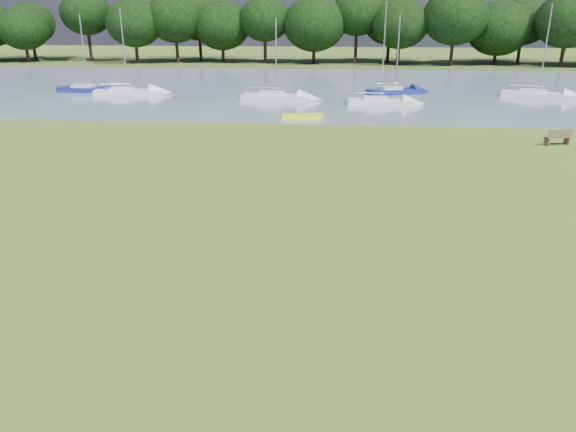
# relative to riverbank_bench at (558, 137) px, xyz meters

# --- Properties ---
(ground) EXTENTS (220.00, 220.00, 0.00)m
(ground) POSITION_rel_riverbank_bench_xyz_m (-16.57, -16.53, -0.53)
(ground) COLOR olive
(river) EXTENTS (220.00, 40.00, 0.10)m
(river) POSITION_rel_riverbank_bench_xyz_m (-16.57, 25.47, -0.53)
(river) COLOR gray
(river) RESTS_ON ground
(far_bank) EXTENTS (220.00, 20.00, 0.40)m
(far_bank) POSITION_rel_riverbank_bench_xyz_m (-16.57, 55.47, -0.53)
(far_bank) COLOR #4C6626
(far_bank) RESTS_ON ground
(riverbank_bench) EXTENTS (1.79, 1.00, 1.05)m
(riverbank_bench) POSITION_rel_riverbank_bench_xyz_m (0.00, 0.00, 0.00)
(riverbank_bench) COLOR brown
(riverbank_bench) RESTS_ON ground
(kayak) EXTENTS (3.43, 1.39, 0.33)m
(kayak) POSITION_rel_riverbank_bench_xyz_m (-17.13, 7.79, -0.31)
(kayak) COLOR #FFF316
(kayak) RESTS_ON river
(tree_line) EXTENTS (137.98, 8.97, 10.86)m
(tree_line) POSITION_rel_riverbank_bench_xyz_m (-18.84, 51.47, 5.92)
(tree_line) COLOR black
(tree_line) RESTS_ON far_bank
(sailboat_0) EXTENTS (6.06, 3.57, 7.68)m
(sailboat_0) POSITION_rel_riverbank_bench_xyz_m (-8.51, 21.71, -0.01)
(sailboat_0) COLOR navy
(sailboat_0) RESTS_ON river
(sailboat_2) EXTENTS (6.02, 1.82, 8.86)m
(sailboat_2) POSITION_rel_riverbank_bench_xyz_m (-10.44, 15.01, -0.04)
(sailboat_2) COLOR silver
(sailboat_2) RESTS_ON river
(sailboat_3) EXTENTS (6.86, 2.81, 7.45)m
(sailboat_3) POSITION_rel_riverbank_bench_xyz_m (-20.27, 17.03, -0.03)
(sailboat_3) COLOR silver
(sailboat_3) RESTS_ON river
(sailboat_4) EXTENTS (7.04, 4.31, 8.70)m
(sailboat_4) POSITION_rel_riverbank_bench_xyz_m (5.29, 20.54, -0.02)
(sailboat_4) COLOR silver
(sailboat_4) RESTS_ON river
(sailboat_5) EXTENTS (6.29, 1.99, 7.67)m
(sailboat_5) POSITION_rel_riverbank_bench_xyz_m (-40.47, 20.51, -0.02)
(sailboat_5) COLOR navy
(sailboat_5) RESTS_ON river
(sailboat_6) EXTENTS (6.92, 3.07, 8.30)m
(sailboat_6) POSITION_rel_riverbank_bench_xyz_m (-35.69, 19.08, -0.04)
(sailboat_6) COLOR silver
(sailboat_6) RESTS_ON river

